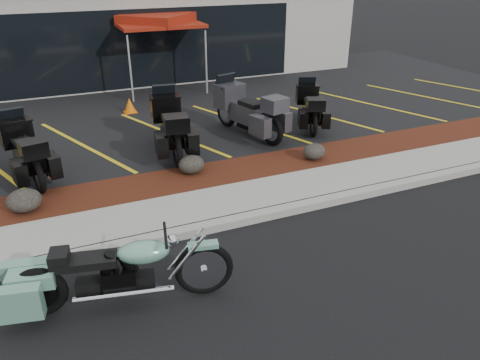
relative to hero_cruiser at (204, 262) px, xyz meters
name	(u,v)px	position (x,y,z in m)	size (l,w,h in m)	color
ground	(262,249)	(1.25, 0.69, -0.55)	(90.00, 90.00, 0.00)	black
curb	(241,220)	(1.25, 1.59, -0.47)	(24.00, 0.25, 0.15)	gray
sidewalk	(226,203)	(1.25, 2.29, -0.47)	(24.00, 1.20, 0.15)	gray
mulch_bed	(206,178)	(1.25, 3.49, -0.47)	(24.00, 1.20, 0.16)	#38140C
upper_lot	(148,109)	(1.25, 8.89, -0.47)	(26.00, 9.60, 0.15)	black
dealership_building	(108,21)	(1.25, 15.16, 1.46)	(18.00, 8.16, 4.00)	gray
boulder_left	(24,201)	(-2.30, 3.30, -0.17)	(0.61, 0.51, 0.44)	black
boulder_mid	(191,164)	(1.00, 3.69, -0.19)	(0.56, 0.47, 0.40)	black
boulder_right	(314,152)	(3.81, 3.31, -0.20)	(0.53, 0.44, 0.37)	black
hero_cruiser	(204,262)	(0.00, 0.00, 0.00)	(3.12, 0.79, 1.10)	#67A088
touring_black_front	(16,137)	(-2.36, 5.62, 0.26)	(2.27, 0.87, 1.32)	black
touring_black_mid	(165,112)	(1.06, 5.91, 0.31)	(2.45, 0.94, 1.43)	black
touring_grey	(226,101)	(2.83, 6.25, 0.33)	(2.50, 0.95, 1.46)	#333238
touring_black_rear	(306,97)	(5.18, 6.02, 0.21)	(2.10, 0.80, 1.22)	black
traffic_cone	(130,105)	(0.65, 8.57, -0.18)	(0.36, 0.36, 0.43)	#DD6107
popup_canopy	(157,21)	(2.24, 10.94, 1.87)	(2.96, 2.96, 2.51)	silver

